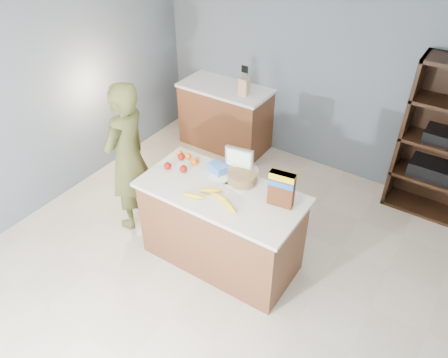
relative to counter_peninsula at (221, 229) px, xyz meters
The scene contains 15 objects.
floor 0.51m from the counter_peninsula, 90.00° to the right, with size 4.50×5.00×0.02m, color beige.
walls 1.27m from the counter_peninsula, 90.00° to the right, with size 4.52×5.02×2.51m.
counter_peninsula is the anchor object (origin of this frame).
back_cabinet 2.25m from the counter_peninsula, 122.28° to the left, with size 1.24×0.62×0.90m.
shelving_unit 2.61m from the counter_peninsula, 52.89° to the left, with size 0.90×0.40×1.80m.
person 1.23m from the counter_peninsula, behind, with size 0.61×0.40×1.68m, color #4E5126.
knife_block 2.11m from the counter_peninsula, 115.37° to the left, with size 0.12×0.10×0.31m.
envelopes 0.50m from the counter_peninsula, 95.57° to the left, with size 0.42×0.16×0.00m.
bananas 0.53m from the counter_peninsula, 81.15° to the right, with size 0.56×0.28×0.05m.
apples 0.76m from the counter_peninsula, behind, with size 0.24×0.28×0.07m.
oranges 0.79m from the counter_peninsula, 157.51° to the left, with size 0.28×0.12×0.06m.
blue_carton 0.61m from the counter_peninsula, 129.99° to the left, with size 0.18×0.12×0.08m, color blue.
salad_bowl 0.59m from the counter_peninsula, 67.69° to the left, with size 0.30×0.30×0.13m.
tv 0.72m from the counter_peninsula, 91.31° to the left, with size 0.28×0.12×0.28m.
cereal_box 0.88m from the counter_peninsula, 12.46° to the left, with size 0.23×0.11×0.34m.
Camera 1 is at (1.77, -2.32, 3.38)m, focal length 35.00 mm.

